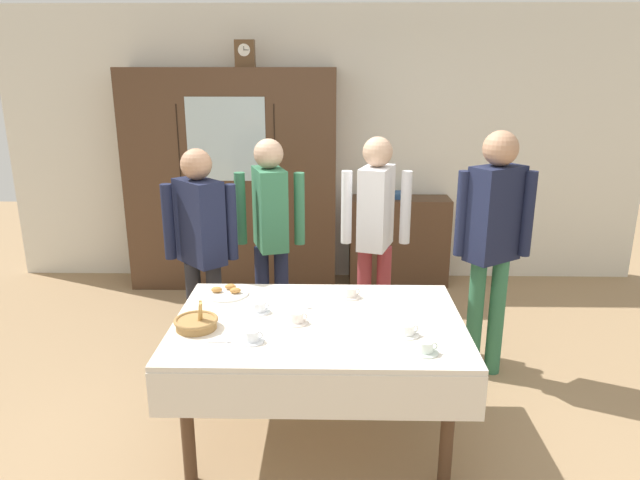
{
  "coord_description": "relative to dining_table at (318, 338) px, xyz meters",
  "views": [
    {
      "loc": [
        0.07,
        -3.18,
        2.12
      ],
      "look_at": [
        0.0,
        0.2,
        1.11
      ],
      "focal_mm": 32.37,
      "sensor_mm": 36.0,
      "label": 1
    }
  ],
  "objects": [
    {
      "name": "ground_plane",
      "position": [
        0.0,
        0.24,
        -0.66
      ],
      "size": [
        12.0,
        12.0,
        0.0
      ],
      "primitive_type": "plane",
      "color": "#997A56",
      "rests_on": "ground"
    },
    {
      "name": "back_wall",
      "position": [
        0.0,
        2.89,
        0.69
      ],
      "size": [
        6.4,
        0.1,
        2.7
      ],
      "primitive_type": "cube",
      "color": "silver",
      "rests_on": "ground"
    },
    {
      "name": "dining_table",
      "position": [
        0.0,
        0.0,
        0.0
      ],
      "size": [
        1.62,
        1.11,
        0.76
      ],
      "color": "#4C3321",
      "rests_on": "ground"
    },
    {
      "name": "wall_cabinet",
      "position": [
        -0.9,
        2.59,
        0.4
      ],
      "size": [
        2.01,
        0.46,
        2.12
      ],
      "color": "#4C3321",
      "rests_on": "ground"
    },
    {
      "name": "mantel_clock",
      "position": [
        -0.73,
        2.59,
        1.58
      ],
      "size": [
        0.18,
        0.11,
        0.24
      ],
      "color": "brown",
      "rests_on": "wall_cabinet"
    },
    {
      "name": "bookshelf_low",
      "position": [
        0.75,
        2.64,
        -0.22
      ],
      "size": [
        0.98,
        0.35,
        0.88
      ],
      "color": "#4C3321",
      "rests_on": "ground"
    },
    {
      "name": "book_stack",
      "position": [
        0.75,
        2.64,
        0.26
      ],
      "size": [
        0.16,
        0.19,
        0.06
      ],
      "color": "#2D5184",
      "rests_on": "bookshelf_low"
    },
    {
      "name": "tea_cup_front_edge",
      "position": [
        -0.35,
        0.14,
        0.12
      ],
      "size": [
        0.13,
        0.13,
        0.06
      ],
      "color": "white",
      "rests_on": "dining_table"
    },
    {
      "name": "tea_cup_mid_left",
      "position": [
        0.19,
        0.37,
        0.13
      ],
      "size": [
        0.13,
        0.13,
        0.06
      ],
      "color": "white",
      "rests_on": "dining_table"
    },
    {
      "name": "tea_cup_center",
      "position": [
        -0.12,
        -0.01,
        0.12
      ],
      "size": [
        0.13,
        0.13,
        0.06
      ],
      "color": "white",
      "rests_on": "dining_table"
    },
    {
      "name": "tea_cup_back_edge",
      "position": [
        -0.34,
        -0.24,
        0.12
      ],
      "size": [
        0.13,
        0.13,
        0.06
      ],
      "color": "white",
      "rests_on": "dining_table"
    },
    {
      "name": "tea_cup_far_right",
      "position": [
        0.48,
        -0.15,
        0.13
      ],
      "size": [
        0.13,
        0.13,
        0.06
      ],
      "color": "white",
      "rests_on": "dining_table"
    },
    {
      "name": "tea_cup_near_left",
      "position": [
        0.54,
        -0.35,
        0.13
      ],
      "size": [
        0.13,
        0.13,
        0.06
      ],
      "color": "silver",
      "rests_on": "dining_table"
    },
    {
      "name": "bread_basket",
      "position": [
        -0.66,
        -0.09,
        0.13
      ],
      "size": [
        0.24,
        0.24,
        0.16
      ],
      "color": "#9E7542",
      "rests_on": "dining_table"
    },
    {
      "name": "pastry_plate",
      "position": [
        -0.59,
        0.41,
        0.11
      ],
      "size": [
        0.28,
        0.28,
        0.05
      ],
      "color": "white",
      "rests_on": "dining_table"
    },
    {
      "name": "spoon_far_right",
      "position": [
        -0.08,
        0.2,
        0.1
      ],
      "size": [
        0.12,
        0.02,
        0.01
      ],
      "color": "silver",
      "rests_on": "dining_table"
    },
    {
      "name": "spoon_center",
      "position": [
        -0.49,
        -0.25,
        0.1
      ],
      "size": [
        0.12,
        0.02,
        0.01
      ],
      "color": "silver",
      "rests_on": "dining_table"
    },
    {
      "name": "person_beside_shelf",
      "position": [
        1.16,
        0.82,
        0.4
      ],
      "size": [
        0.52,
        0.37,
        1.73
      ],
      "color": "#33704C",
      "rests_on": "ground"
    },
    {
      "name": "person_near_right_end",
      "position": [
        -0.85,
        0.92,
        0.31
      ],
      "size": [
        0.52,
        0.4,
        1.6
      ],
      "color": "#232328",
      "rests_on": "ground"
    },
    {
      "name": "person_behind_table_right",
      "position": [
        0.4,
        1.25,
        0.34
      ],
      "size": [
        0.52,
        0.4,
        1.64
      ],
      "color": "#933338",
      "rests_on": "ground"
    },
    {
      "name": "person_behind_table_left",
      "position": [
        -0.39,
        1.24,
        0.33
      ],
      "size": [
        0.52,
        0.4,
        1.63
      ],
      "color": "#191E38",
      "rests_on": "ground"
    }
  ]
}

